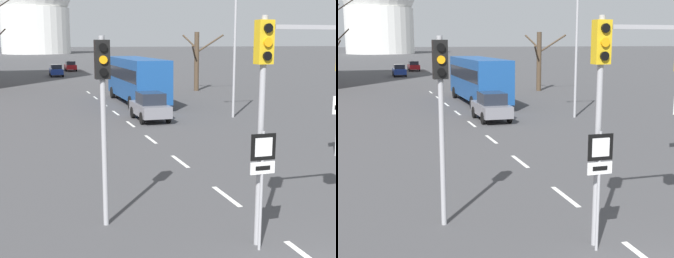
{
  "view_description": "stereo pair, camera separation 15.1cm",
  "coord_description": "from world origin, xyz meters",
  "views": [
    {
      "loc": [
        -5.87,
        -6.12,
        4.75
      ],
      "look_at": [
        -2.31,
        5.34,
        2.49
      ],
      "focal_mm": 50.0,
      "sensor_mm": 36.0,
      "label": 1
    },
    {
      "loc": [
        -5.72,
        -6.16,
        4.75
      ],
      "look_at": [
        -2.31,
        5.34,
        2.49
      ],
      "focal_mm": 50.0,
      "sensor_mm": 36.0,
      "label": 2
    }
  ],
  "objects": [
    {
      "name": "lane_stripe_1",
      "position": [
        0.0,
        6.63,
        0.0
      ],
      "size": [
        0.16,
        2.0,
        0.01
      ],
      "primitive_type": "cube",
      "color": "silver",
      "rests_on": "ground_plane"
    },
    {
      "name": "lane_stripe_2",
      "position": [
        0.0,
        11.13,
        0.0
      ],
      "size": [
        0.16,
        2.0,
        0.01
      ],
      "primitive_type": "cube",
      "color": "silver",
      "rests_on": "ground_plane"
    },
    {
      "name": "lane_stripe_3",
      "position": [
        0.0,
        15.63,
        0.0
      ],
      "size": [
        0.16,
        2.0,
        0.01
      ],
      "primitive_type": "cube",
      "color": "silver",
      "rests_on": "ground_plane"
    },
    {
      "name": "lane_stripe_4",
      "position": [
        0.0,
        20.13,
        0.0
      ],
      "size": [
        0.16,
        2.0,
        0.01
      ],
      "primitive_type": "cube",
      "color": "silver",
      "rests_on": "ground_plane"
    },
    {
      "name": "lane_stripe_5",
      "position": [
        0.0,
        24.63,
        0.0
      ],
      "size": [
        0.16,
        2.0,
        0.01
      ],
      "primitive_type": "cube",
      "color": "silver",
      "rests_on": "ground_plane"
    },
    {
      "name": "lane_stripe_6",
      "position": [
        0.0,
        29.13,
        0.0
      ],
      "size": [
        0.16,
        2.0,
        0.01
      ],
      "primitive_type": "cube",
      "color": "silver",
      "rests_on": "ground_plane"
    },
    {
      "name": "lane_stripe_7",
      "position": [
        0.0,
        33.63,
        0.0
      ],
      "size": [
        0.16,
        2.0,
        0.01
      ],
      "primitive_type": "cube",
      "color": "silver",
      "rests_on": "ground_plane"
    },
    {
      "name": "lane_stripe_8",
      "position": [
        0.0,
        38.13,
        0.0
      ],
      "size": [
        0.16,
        2.0,
        0.01
      ],
      "primitive_type": "cube",
      "color": "silver",
      "rests_on": "ground_plane"
    },
    {
      "name": "traffic_signal_centre_tall",
      "position": [
        -0.01,
        3.2,
        4.04
      ],
      "size": [
        2.54,
        0.34,
        5.31
      ],
      "color": "#9E9EA3",
      "rests_on": "ground_plane"
    },
    {
      "name": "traffic_signal_near_left",
      "position": [
        -3.97,
        5.46,
        3.41
      ],
      "size": [
        0.36,
        0.34,
        4.89
      ],
      "color": "#9E9EA3",
      "rests_on": "ground_plane"
    },
    {
      "name": "route_sign_post",
      "position": [
        -0.85,
        2.91,
        1.92
      ],
      "size": [
        0.6,
        0.08,
        2.8
      ],
      "color": "#9E9EA3",
      "rests_on": "ground_plane"
    },
    {
      "name": "street_lamp_right",
      "position": [
        6.31,
        20.66,
        5.07
      ],
      "size": [
        2.51,
        0.36,
        8.18
      ],
      "color": "#9E9EA3",
      "rests_on": "ground_plane"
    },
    {
      "name": "sedan_near_left",
      "position": [
        -1.42,
        59.91,
        0.84
      ],
      "size": [
        1.73,
        4.57,
        1.64
      ],
      "color": "navy",
      "rests_on": "ground_plane"
    },
    {
      "name": "sedan_near_right",
      "position": [
        1.66,
        71.48,
        0.82
      ],
      "size": [
        1.71,
        4.58,
        1.59
      ],
      "color": "maroon",
      "rests_on": "ground_plane"
    },
    {
      "name": "sedan_mid_centre",
      "position": [
        1.42,
        20.99,
        0.87
      ],
      "size": [
        1.77,
        3.87,
        1.74
      ],
      "color": "slate",
      "rests_on": "ground_plane"
    },
    {
      "name": "city_bus",
      "position": [
        2.54,
        29.15,
        2.05
      ],
      "size": [
        2.66,
        10.8,
        3.48
      ],
      "color": "#19478C",
      "rests_on": "ground_plane"
    },
    {
      "name": "bare_tree_right_near",
      "position": [
        10.33,
        36.57,
        3.01
      ],
      "size": [
        3.65,
        2.42,
        5.63
      ],
      "color": "#473828",
      "rests_on": "ground_plane"
    },
    {
      "name": "capitol_dome",
      "position": [
        0.0,
        184.05,
        19.8
      ],
      "size": [
        28.78,
        28.78,
        40.65
      ],
      "color": "silver",
      "rests_on": "ground_plane"
    }
  ]
}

